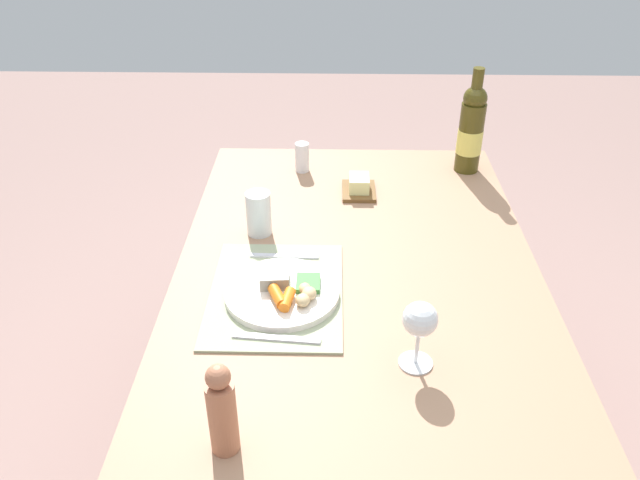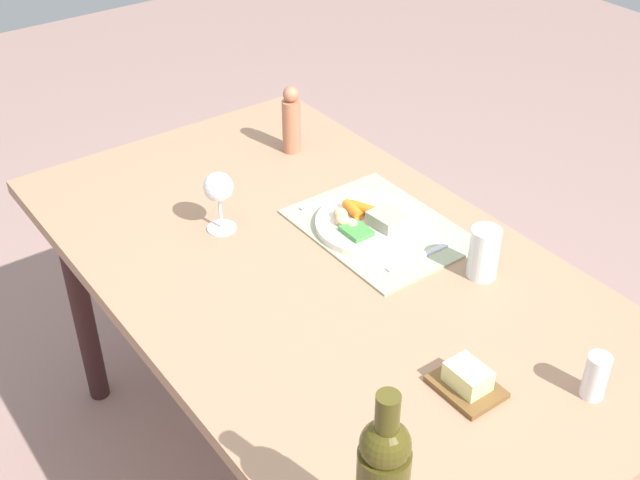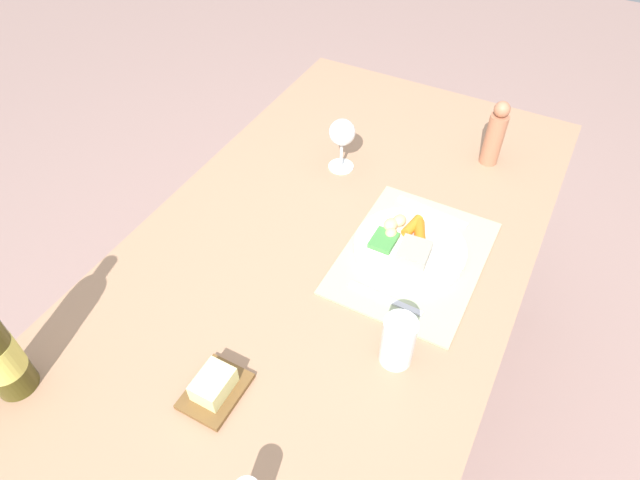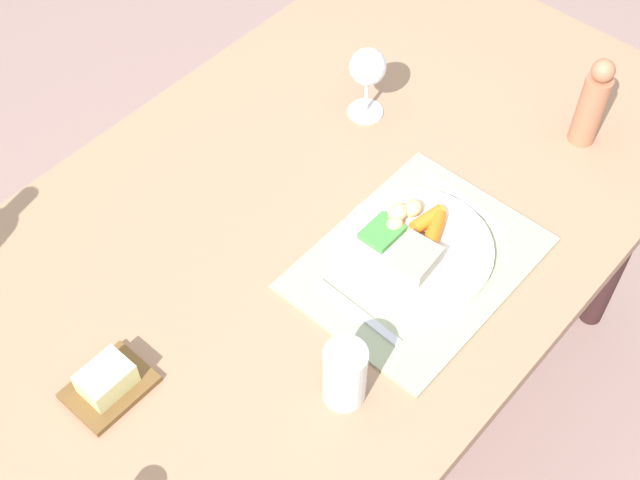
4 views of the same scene
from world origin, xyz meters
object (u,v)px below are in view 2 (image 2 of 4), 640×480
pepper_mill (291,121)px  dining_table (322,293)px  knife (334,199)px  salt_shaker (596,376)px  water_tumbler (483,256)px  fork (418,257)px  wine_glass (218,189)px  dinner_plate (370,222)px  butter_dish (467,381)px

pepper_mill → dining_table: bearing=152.6°
knife → salt_shaker: bearing=-176.0°
water_tumbler → pepper_mill: pepper_mill is taller
dining_table → pepper_mill: pepper_mill is taller
fork → wine_glass: size_ratio=1.15×
pepper_mill → salt_shaker: pepper_mill is taller
water_tumbler → dinner_plate: bearing=16.6°
dinner_plate → butter_dish: 0.56m
dinner_plate → wine_glass: bearing=53.4°
knife → butter_dish: butter_dish is taller
dining_table → dinner_plate: (0.05, -0.18, 0.10)m
water_tumbler → butter_dish: water_tumbler is taller
fork → wine_glass: (0.38, 0.30, 0.10)m
knife → pepper_mill: pepper_mill is taller
knife → butter_dish: bearing=169.0°
dinner_plate → fork: dinner_plate is taller
dining_table → water_tumbler: 0.38m
butter_dish → salt_shaker: (-0.15, -0.18, 0.03)m
salt_shaker → pepper_mill: bearing=-4.4°
butter_dish → pepper_mill: size_ratio=0.67×
knife → wine_glass: wine_glass is taller
butter_dish → pepper_mill: pepper_mill is taller
water_tumbler → wine_glass: (0.50, 0.37, 0.06)m
pepper_mill → wine_glass: 0.42m
dining_table → knife: (0.20, -0.18, 0.09)m
knife → water_tumbler: (-0.44, -0.08, 0.04)m
butter_dish → salt_shaker: size_ratio=1.37×
dinner_plate → knife: dinner_plate is taller
water_tumbler → dining_table: bearing=47.4°
knife → butter_dish: (-0.68, 0.20, 0.01)m
knife → salt_shaker: 0.83m
salt_shaker → wine_glass: (0.89, 0.28, 0.06)m
fork → salt_shaker: bearing=179.2°
butter_dish → dining_table: bearing=-1.7°
water_tumbler → salt_shaker: size_ratio=1.28×
dining_table → water_tumbler: bearing=-132.6°
dinner_plate → water_tumbler: bearing=-163.4°
dinner_plate → butter_dish: size_ratio=2.07×
salt_shaker → wine_glass: size_ratio=0.62×
water_tumbler → butter_dish: bearing=130.3°
salt_shaker → wine_glass: 0.93m
dining_table → knife: size_ratio=8.24×
pepper_mill → fork: bearing=174.0°
dinner_plate → wine_glass: wine_glass is taller
butter_dish → knife: bearing=-16.2°
water_tumbler → salt_shaker: 0.40m
dining_table → knife: 0.28m
wine_glass → butter_dish: bearing=-172.6°
dining_table → wine_glass: 0.34m
fork → knife: bearing=2.5°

